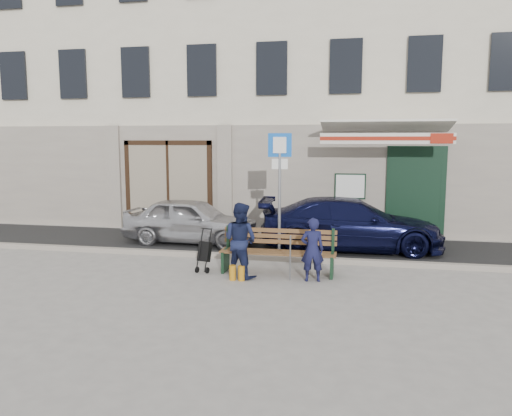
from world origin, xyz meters
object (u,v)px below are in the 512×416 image
(car_silver, at_px, (191,221))
(stroller, at_px, (204,253))
(bench, at_px, (276,252))
(parking_sign, at_px, (280,174))
(woman, at_px, (240,240))
(car_navy, at_px, (351,224))
(man, at_px, (312,250))

(car_silver, bearing_deg, stroller, -152.55)
(car_silver, xyz_separation_m, bench, (2.71, -2.59, -0.16))
(parking_sign, distance_m, stroller, 2.57)
(parking_sign, xyz_separation_m, bench, (0.14, -1.39, -1.52))
(bench, bearing_deg, woman, -147.78)
(car_navy, relative_size, bench, 1.89)
(woman, bearing_deg, car_silver, -32.45)
(parking_sign, height_order, woman, parking_sign)
(stroller, bearing_deg, parking_sign, 64.12)
(man, xyz_separation_m, woman, (-1.45, 0.01, 0.13))
(car_silver, bearing_deg, man, -127.22)
(bench, height_order, stroller, bench)
(parking_sign, bearing_deg, man, -70.82)
(bench, height_order, woman, woman)
(car_navy, relative_size, parking_sign, 1.56)
(car_navy, xyz_separation_m, stroller, (-3.00, -2.71, -0.26))
(woman, height_order, stroller, woman)
(bench, relative_size, man, 1.90)
(parking_sign, bearing_deg, bench, -92.49)
(car_silver, height_order, man, man)
(bench, distance_m, man, 0.92)
(car_navy, relative_size, stroller, 5.03)
(parking_sign, distance_m, bench, 2.06)
(car_silver, height_order, woman, woman)
(car_silver, bearing_deg, parking_sign, -111.59)
(parking_sign, bearing_deg, woman, -114.16)
(car_silver, distance_m, woman, 3.64)
(man, bearing_deg, stroller, -18.70)
(car_navy, relative_size, man, 3.60)
(parking_sign, height_order, bench, parking_sign)
(bench, xyz_separation_m, stroller, (-1.50, -0.11, -0.06))
(woman, bearing_deg, parking_sign, -82.91)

